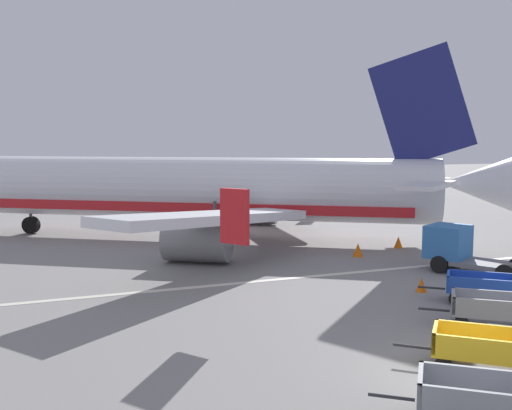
# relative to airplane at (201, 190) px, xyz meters

# --- Properties ---
(ground_plane) EXTENTS (220.00, 220.00, 0.00)m
(ground_plane) POSITION_rel_airplane_xyz_m (0.25, -22.94, -3.05)
(ground_plane) COLOR gray
(apron_stripe) EXTENTS (120.00, 0.36, 0.01)m
(apron_stripe) POSITION_rel_airplane_xyz_m (0.25, -11.38, -3.05)
(apron_stripe) COLOR silver
(apron_stripe) RESTS_ON ground
(airplane) EXTENTS (33.38, 28.03, 11.34)m
(airplane) POSITION_rel_airplane_xyz_m (0.00, 0.00, 0.00)
(airplane) COLOR silver
(airplane) RESTS_ON ground
(baggage_cart_nearest) EXTENTS (3.24, 2.78, 1.07)m
(baggage_cart_nearest) POSITION_rel_airplane_xyz_m (-1.26, -25.14, -2.45)
(baggage_cart_nearest) COLOR gray
(baggage_cart_nearest) RESTS_ON ground
(baggage_cart_second_in_row) EXTENTS (3.15, 2.91, 1.07)m
(baggage_cart_second_in_row) POSITION_rel_airplane_xyz_m (1.03, -22.72, -2.45)
(baggage_cart_second_in_row) COLOR gold
(baggage_cart_second_in_row) RESTS_ON ground
(baggage_cart_third_in_row) EXTENTS (3.24, 2.78, 1.07)m
(baggage_cart_third_in_row) POSITION_rel_airplane_xyz_m (3.92, -19.96, -2.45)
(baggage_cart_third_in_row) COLOR gray
(baggage_cart_third_in_row) RESTS_ON ground
(baggage_cart_fourth_in_row) EXTENTS (3.17, 2.88, 1.07)m
(baggage_cart_fourth_in_row) POSITION_rel_airplane_xyz_m (5.66, -17.58, -2.45)
(baggage_cart_fourth_in_row) COLOR #234CB2
(baggage_cart_fourth_in_row) RESTS_ON ground
(service_truck_beside_carts) EXTENTS (3.80, 4.75, 2.10)m
(service_truck_beside_carts) POSITION_rel_airplane_xyz_m (8.51, -12.88, -1.95)
(service_truck_beside_carts) COLOR slate
(service_truck_beside_carts) RESTS_ON ground
(traffic_cone_near_plane) EXTENTS (0.53, 0.53, 0.70)m
(traffic_cone_near_plane) POSITION_rel_airplane_xyz_m (6.07, -8.17, -2.70)
(traffic_cone_near_plane) COLOR orange
(traffic_cone_near_plane) RESTS_ON ground
(traffic_cone_mid_apron) EXTENTS (0.43, 0.43, 0.57)m
(traffic_cone_mid_apron) POSITION_rel_airplane_xyz_m (4.65, -15.36, -2.77)
(traffic_cone_mid_apron) COLOR orange
(traffic_cone_mid_apron) RESTS_ON ground
(traffic_cone_by_carts) EXTENTS (0.48, 0.48, 0.64)m
(traffic_cone_by_carts) POSITION_rel_airplane_xyz_m (9.53, -6.78, -2.74)
(traffic_cone_by_carts) COLOR orange
(traffic_cone_by_carts) RESTS_ON ground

